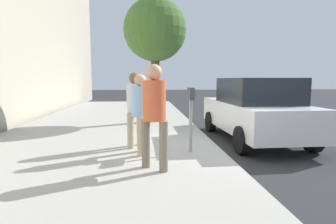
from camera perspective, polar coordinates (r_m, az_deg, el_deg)
ground_plane at (r=6.58m, az=10.77°, el=-8.69°), size 80.00×80.00×0.00m
sidewalk_slab at (r=6.45m, az=-16.13°, el=-8.46°), size 28.00×6.00×0.15m
parking_meter at (r=6.04m, az=4.69°, el=1.28°), size 0.36×0.12×1.41m
pedestrian_at_meter at (r=5.89m, az=-5.67°, el=0.84°), size 0.52×0.37×1.69m
pedestrian_bystander at (r=4.82m, az=-2.83°, el=0.92°), size 0.41×0.45×1.84m
parking_officer at (r=6.53m, az=-6.79°, el=1.75°), size 0.47×0.38×1.74m
parked_sedan_near at (r=8.20m, az=17.32°, el=0.54°), size 4.44×2.04×1.77m
street_tree at (r=10.57m, az=-2.68°, el=16.25°), size 2.30×2.30×4.53m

